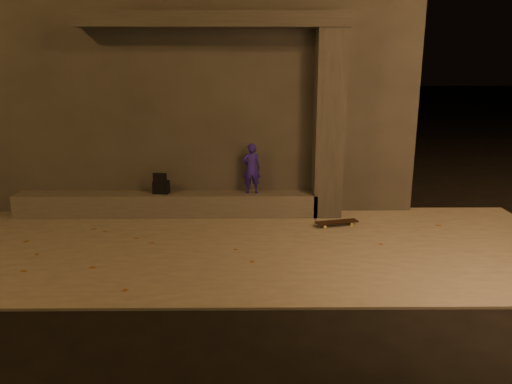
{
  "coord_description": "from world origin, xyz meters",
  "views": [
    {
      "loc": [
        0.21,
        -5.9,
        3.04
      ],
      "look_at": [
        0.28,
        2.0,
        0.97
      ],
      "focal_mm": 35.0,
      "sensor_mm": 36.0,
      "label": 1
    }
  ],
  "objects_px": {
    "column": "(329,125)",
    "skateboard": "(337,222)",
    "skateboarder": "(251,168)",
    "backpack": "(161,186)"
  },
  "relations": [
    {
      "from": "column",
      "to": "skateboard",
      "type": "height_order",
      "value": "column"
    },
    {
      "from": "skateboarder",
      "to": "backpack",
      "type": "distance_m",
      "value": 1.83
    },
    {
      "from": "backpack",
      "to": "skateboarder",
      "type": "bearing_deg",
      "value": 5.09
    },
    {
      "from": "skateboard",
      "to": "backpack",
      "type": "bearing_deg",
      "value": 153.47
    },
    {
      "from": "column",
      "to": "skateboarder",
      "type": "xyz_separation_m",
      "value": [
        -1.5,
        0.0,
        -0.85
      ]
    },
    {
      "from": "column",
      "to": "skateboard",
      "type": "relative_size",
      "value": 4.3
    },
    {
      "from": "column",
      "to": "skateboarder",
      "type": "height_order",
      "value": "column"
    },
    {
      "from": "backpack",
      "to": "skateboard",
      "type": "bearing_deg",
      "value": -7.16
    },
    {
      "from": "skateboarder",
      "to": "skateboard",
      "type": "bearing_deg",
      "value": 147.99
    },
    {
      "from": "skateboarder",
      "to": "skateboard",
      "type": "distance_m",
      "value": 1.97
    }
  ]
}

